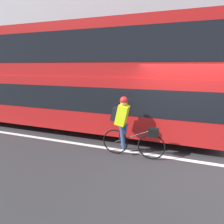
% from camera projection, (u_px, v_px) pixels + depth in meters
% --- Properties ---
extents(ground_plane, '(80.00, 80.00, 0.00)m').
position_uv_depth(ground_plane, '(181.00, 163.00, 4.52)').
color(ground_plane, '#2D2D30').
extents(road_center_line, '(50.00, 0.14, 0.01)m').
position_uv_depth(road_center_line, '(180.00, 159.00, 4.72)').
color(road_center_line, silver).
rests_on(road_center_line, ground_plane).
extents(sidewalk_curb, '(60.00, 1.69, 0.10)m').
position_uv_depth(sidewalk_curb, '(176.00, 116.00, 8.51)').
color(sidewalk_curb, '#A8A399').
rests_on(sidewalk_curb, ground_plane).
extents(building_facade, '(60.00, 0.30, 8.26)m').
position_uv_depth(building_facade, '(184.00, 29.00, 8.37)').
color(building_facade, '#9E9EA3').
rests_on(building_facade, ground_plane).
extents(bus, '(9.67, 2.44, 3.74)m').
position_uv_depth(bus, '(80.00, 76.00, 6.64)').
color(bus, black).
rests_on(bus, ground_plane).
extents(cyclist_on_bike, '(1.73, 0.32, 1.68)m').
position_uv_depth(cyclist_on_bike, '(127.00, 125.00, 4.71)').
color(cyclist_on_bike, black).
rests_on(cyclist_on_bike, ground_plane).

